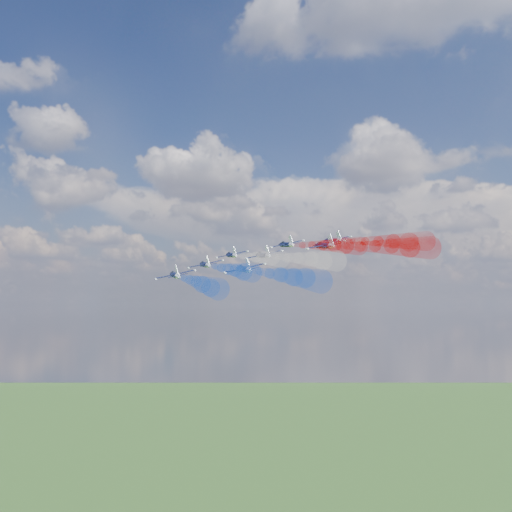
% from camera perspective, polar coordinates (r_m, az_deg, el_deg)
% --- Properties ---
extents(jet_lead, '(15.33, 15.59, 6.46)m').
position_cam_1_polar(jet_lead, '(169.60, -2.35, 0.08)').
color(jet_lead, black).
extents(trail_lead, '(27.79, 30.31, 8.46)m').
position_cam_1_polar(trail_lead, '(147.02, 0.04, -0.12)').
color(trail_lead, white).
extents(jet_inner_left, '(15.33, 15.59, 6.46)m').
position_cam_1_polar(jet_inner_left, '(155.29, -4.87, -0.83)').
color(jet_inner_left, black).
extents(trail_inner_left, '(27.79, 30.31, 8.46)m').
position_cam_1_polar(trail_inner_left, '(132.44, -2.65, -1.22)').
color(trail_inner_left, blue).
extents(jet_inner_right, '(15.33, 15.59, 6.46)m').
position_cam_1_polar(jet_inner_right, '(159.03, 2.89, 1.08)').
color(jet_inner_right, black).
extents(trail_inner_right, '(27.79, 30.31, 8.46)m').
position_cam_1_polar(trail_inner_right, '(137.22, 6.31, 1.02)').
color(trail_inner_right, red).
extents(jet_outer_left, '(15.33, 15.59, 6.46)m').
position_cam_1_polar(jet_outer_left, '(139.00, -7.70, -1.82)').
color(jet_outer_left, black).
extents(trail_outer_left, '(27.79, 30.31, 8.46)m').
position_cam_1_polar(trail_outer_left, '(115.92, -5.73, -2.46)').
color(trail_outer_left, blue).
extents(jet_center_third, '(15.33, 15.59, 6.46)m').
position_cam_1_polar(jet_center_third, '(145.10, 0.68, 0.05)').
color(jet_center_third, black).
extents(trail_center_third, '(27.79, 30.31, 8.46)m').
position_cam_1_polar(trail_center_third, '(122.97, 4.09, -0.21)').
color(trail_center_third, white).
extents(jet_outer_right, '(15.33, 15.59, 6.46)m').
position_cam_1_polar(jet_outer_right, '(153.19, 7.29, 1.43)').
color(jet_outer_right, black).
extents(trail_outer_right, '(27.79, 30.31, 8.46)m').
position_cam_1_polar(trail_outer_right, '(132.19, 11.57, 1.41)').
color(trail_outer_right, red).
extents(jet_rear_left, '(15.33, 15.59, 6.46)m').
position_cam_1_polar(jet_rear_left, '(130.45, -1.16, -1.25)').
color(jet_rear_left, black).
extents(trail_rear_left, '(27.79, 30.31, 8.46)m').
position_cam_1_polar(trail_rear_left, '(108.09, 2.35, -1.81)').
color(trail_rear_left, blue).
extents(jet_rear_right, '(15.33, 15.59, 6.46)m').
position_cam_1_polar(jet_rear_right, '(136.13, 6.48, 0.98)').
color(jet_rear_right, black).
extents(trail_rear_right, '(27.79, 30.31, 8.46)m').
position_cam_1_polar(trail_rear_right, '(115.02, 11.25, 0.88)').
color(trail_rear_right, red).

